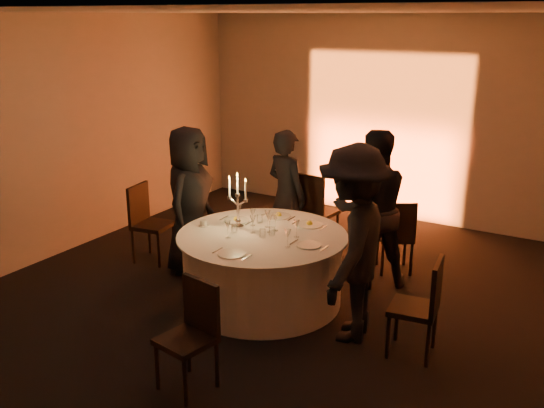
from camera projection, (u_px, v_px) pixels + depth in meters
The scene contains 35 objects.
floor at pixel (263, 301), 6.58m from camera, with size 7.00×7.00×0.00m, color black.
ceiling at pixel (261, 12), 5.68m from camera, with size 7.00×7.00×0.00m, color silver.
wall_back at pixel (385, 118), 9.01m from camera, with size 7.00×7.00×0.00m, color #A9A69D.
wall_left at pixel (58, 138), 7.59m from camera, with size 7.00×7.00×0.00m, color #A9A69D.
uplighter_fixture at pixel (373, 216), 9.19m from camera, with size 0.25×0.12×0.10m, color black.
banquet_table at pixel (262, 268), 6.46m from camera, with size 1.80×1.80×0.77m.
chair_left at pixel (147, 218), 7.54m from camera, with size 0.49×0.49×0.97m.
chair_back_left at pixel (313, 207), 7.82m from camera, with size 0.51×0.51×1.05m.
chair_back_right at pixel (397, 233), 7.16m from camera, with size 0.54×0.54×0.90m.
chair_right at pixel (423, 302), 5.38m from camera, with size 0.46×0.46×0.94m.
chair_front at pixel (192, 329), 4.95m from camera, with size 0.47×0.47×0.92m.
guest_left at pixel (189, 200), 7.14m from camera, with size 0.86×0.56×1.76m, color black.
guest_back_left at pixel (286, 195), 7.54m from camera, with size 0.60×0.39×1.65m, color black.
guest_back_right at pixel (372, 209), 6.76m from camera, with size 0.87×0.68×1.80m, color black.
guest_right at pixel (354, 244), 5.60m from camera, with size 1.22×0.70×1.88m, color black.
plate_left at pixel (236, 220), 6.76m from camera, with size 0.36×0.28×0.08m.
plate_back_left at pixel (278, 215), 6.90m from camera, with size 0.36×0.28×0.08m.
plate_back_right at pixel (309, 224), 6.62m from camera, with size 0.36×0.29×0.08m.
plate_right at pixel (309, 245), 6.03m from camera, with size 0.36×0.25×0.01m.
plate_front at pixel (232, 254), 5.82m from camera, with size 0.36×0.28×0.01m.
coffee_cup at pixel (204, 223), 6.59m from camera, with size 0.11×0.11×0.07m.
candelabra at pixel (238, 208), 6.50m from camera, with size 0.26×0.12×0.62m.
wine_glass_a at pixel (268, 215), 6.52m from camera, with size 0.07×0.07×0.19m.
wine_glass_b at pixel (269, 220), 6.37m from camera, with size 0.07×0.07×0.19m.
wine_glass_c at pixel (288, 234), 5.95m from camera, with size 0.07×0.07×0.19m.
wine_glass_d at pixel (253, 220), 6.36m from camera, with size 0.07×0.07×0.19m.
wine_glass_e at pixel (253, 214), 6.57m from camera, with size 0.07×0.07×0.19m.
wine_glass_f at pixel (239, 209), 6.72m from camera, with size 0.07×0.07×0.19m.
wine_glass_g at pixel (228, 226), 6.20m from camera, with size 0.07×0.07×0.19m.
wine_glass_h at pixel (297, 225), 6.22m from camera, with size 0.07×0.07×0.19m.
wine_glass_i at pixel (275, 219), 6.41m from camera, with size 0.07×0.07×0.19m.
tumbler_a at pixel (234, 228), 6.40m from camera, with size 0.07×0.07×0.09m, color white.
tumbler_b at pixel (260, 219), 6.70m from camera, with size 0.07×0.07×0.09m, color white.
tumbler_c at pixel (263, 233), 6.25m from camera, with size 0.07×0.07×0.09m, color white.
tumbler_d at pixel (272, 231), 6.30m from camera, with size 0.07×0.07×0.09m, color white.
Camera 1 is at (3.13, -5.08, 2.97)m, focal length 40.00 mm.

